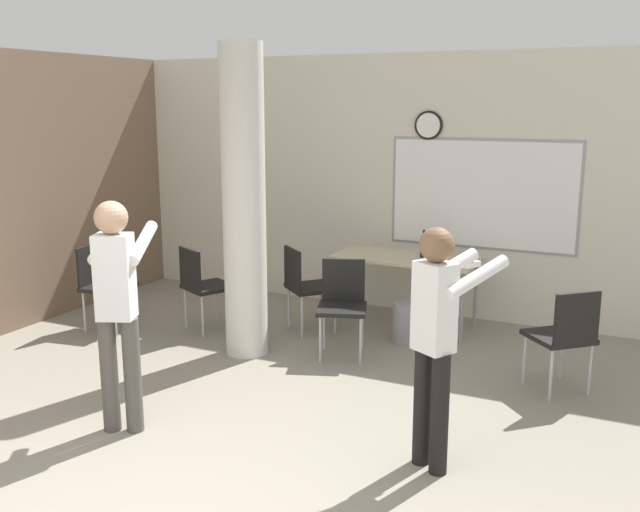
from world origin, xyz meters
name	(u,v)px	position (x,y,z in m)	size (l,w,h in m)	color
wall_back	(419,186)	(0.02, 5.06, 1.40)	(8.00, 0.15, 2.80)	beige
support_pillar	(244,204)	(-0.96, 3.03, 1.40)	(0.39, 0.39, 2.80)	silver
folding_table	(406,262)	(0.09, 4.45, 0.68)	(1.47, 0.69, 0.73)	beige
bottle_on_table	(424,247)	(0.26, 4.51, 0.84)	(0.08, 0.08, 0.28)	black
waste_bin	(407,323)	(0.29, 3.95, 0.20)	(0.27, 0.27, 0.39)	gray
chair_mid_room	(565,332)	(1.81, 3.29, 0.51)	(0.62, 0.62, 0.87)	black
chair_near_pillar	(202,282)	(-1.70, 3.40, 0.51)	(0.59, 0.59, 0.87)	black
chair_table_left	(305,283)	(-0.76, 3.83, 0.51)	(0.62, 0.62, 0.87)	black
chair_by_left_wall	(102,281)	(-2.66, 3.01, 0.51)	(0.50, 0.50, 0.87)	black
chair_table_front	(342,300)	(-0.15, 3.39, 0.51)	(0.56, 0.56, 0.87)	black
person_playing_front	(117,298)	(-0.93, 1.29, 0.97)	(0.53, 0.66, 1.65)	#514C47
person_playing_side	(437,330)	(1.22, 1.71, 0.92)	(0.54, 0.65, 1.56)	black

